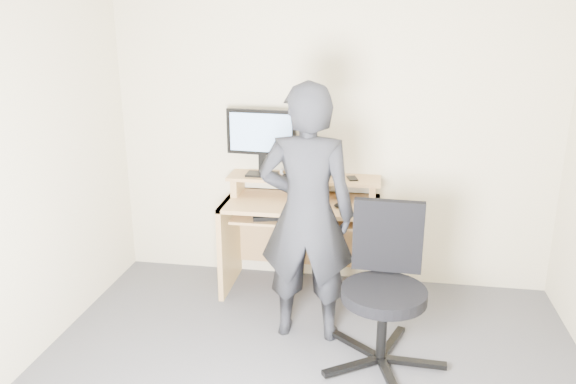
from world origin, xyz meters
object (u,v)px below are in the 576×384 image
(monitor, at_px, (261,136))
(office_chair, at_px, (385,281))
(person, at_px, (307,215))
(desk, at_px, (302,223))

(monitor, relative_size, office_chair, 0.56)
(monitor, xyz_separation_m, office_chair, (0.98, -0.98, -0.68))
(person, bearing_deg, monitor, -58.71)
(monitor, relative_size, person, 0.32)
(office_chair, distance_m, person, 0.66)
(office_chair, relative_size, person, 0.57)
(desk, xyz_separation_m, office_chair, (0.65, -0.93, -0.00))
(office_chair, height_order, person, person)
(desk, distance_m, monitor, 0.76)
(office_chair, bearing_deg, person, 159.40)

